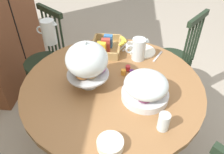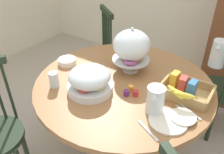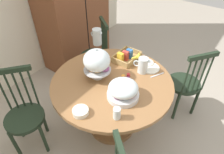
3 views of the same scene
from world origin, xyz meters
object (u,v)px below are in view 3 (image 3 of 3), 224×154
Objects in this scene: windsor_chair_near_window at (25,116)px; cereal_basket at (127,57)px; dining_table at (112,95)px; orange_juice_pitcher at (143,66)px; china_plate_small at (147,62)px; windsor_chair_far_side at (96,56)px; cereal_bowl at (81,111)px; drinking_glass at (117,113)px; pastry_stand_with_dome at (97,62)px; china_plate_large at (150,68)px; wooden_armoire at (72,5)px; milk_pitcher at (97,37)px; fruit_platter_covered at (123,90)px; windsor_chair_facing_door at (185,84)px.

windsor_chair_near_window is 3.09× the size of cereal_basket.
cereal_basket is (0.41, 0.08, 0.25)m from dining_table.
orange_juice_pitcher is 0.18m from china_plate_small.
windsor_chair_far_side is 1.36m from cereal_bowl.
dining_table is at bearing 41.39° from drinking_glass.
pastry_stand_with_dome is (-0.04, 0.16, 0.40)m from dining_table.
cereal_bowl is (0.21, -0.63, 0.31)m from windsor_chair_near_window.
china_plate_large is at bearing -99.63° from windsor_chair_far_side.
wooden_armoire is at bearing 54.27° from pastry_stand_with_dome.
windsor_chair_near_window is at bearing 143.75° from orange_juice_pitcher.
cereal_bowl is 1.27× the size of drinking_glass.
wooden_armoire is 13.07× the size of china_plate_small.
cereal_basket is (-0.08, -0.52, -0.05)m from milk_pitcher.
fruit_platter_covered is at bearing -178.63° from china_plate_large.
cereal_basket is at bearing 108.28° from china_plate_small.
china_plate_small reaches higher than china_plate_large.
windsor_chair_far_side reaches higher than drinking_glass.
milk_pitcher is 0.74m from china_plate_small.
milk_pitcher reaches higher than dining_table.
drinking_glass is (-0.77, -0.40, 0.01)m from cereal_basket.
pastry_stand_with_dome is 2.29× the size of china_plate_small.
pastry_stand_with_dome reaches higher than cereal_basket.
orange_juice_pitcher is 0.59× the size of cereal_basket.
windsor_chair_near_window is 4.61× the size of milk_pitcher.
pastry_stand_with_dome is at bearing 76.81° from fruit_platter_covered.
orange_juice_pitcher is (0.44, 0.05, -0.01)m from fruit_platter_covered.
windsor_chair_facing_door is 4.61× the size of milk_pitcher.
fruit_platter_covered is 0.42m from cereal_bowl.
china_plate_small reaches higher than dining_table.
windsor_chair_near_window is at bearing 155.72° from cereal_basket.
windsor_chair_near_window is 0.73m from cereal_bowl.
wooden_armoire is at bearing 87.03° from windsor_chair_facing_door.
windsor_chair_facing_door is 0.56m from china_plate_large.
orange_juice_pitcher is at bearing -108.73° from wooden_armoire.
dining_table is 0.43m from pastry_stand_with_dome.
windsor_chair_facing_door is at bearing -42.44° from pastry_stand_with_dome.
cereal_basket is at bearing 92.49° from china_plate_large.
pastry_stand_with_dome is 1.85× the size of orange_juice_pitcher.
milk_pitcher is 0.81m from china_plate_large.
cereal_basket is at bearing 7.49° from cereal_bowl.
dining_table is 4.19× the size of fruit_platter_covered.
wooden_armoire is at bearing 46.55° from cereal_bowl.
windsor_chair_far_side is 4.61× the size of milk_pitcher.
fruit_platter_covered is at bearing -150.68° from cereal_basket.
wooden_armoire reaches higher than dining_table.
windsor_chair_far_side reaches higher than china_plate_large.
dining_table is 8.97× the size of cereal_bowl.
dining_table is 5.94× the size of milk_pitcher.
drinking_glass is at bearing -125.30° from wooden_armoire.
china_plate_small is at bearing -16.28° from dining_table.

